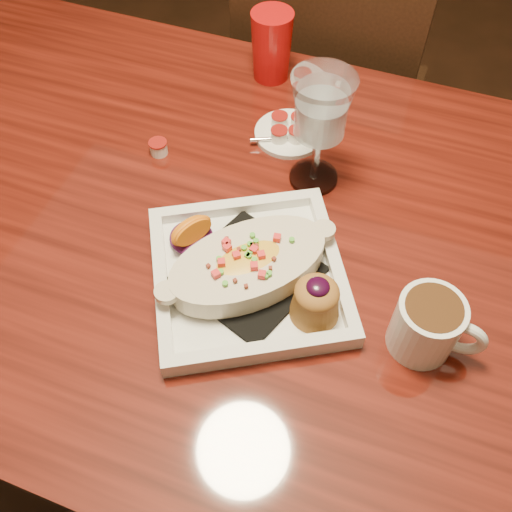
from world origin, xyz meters
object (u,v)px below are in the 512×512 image
(coffee_mug, at_px, (429,325))
(goblet, at_px, (321,113))
(red_tumbler, at_px, (272,46))
(table, at_px, (232,258))
(chair_far, at_px, (328,100))
(plate, at_px, (254,271))
(saucer, at_px, (288,132))

(coffee_mug, distance_m, goblet, 0.34)
(coffee_mug, height_order, red_tumbler, red_tumbler)
(table, bearing_deg, chair_far, 90.00)
(chair_far, xyz_separation_m, red_tumbler, (-0.06, -0.27, 0.31))
(coffee_mug, bearing_deg, chair_far, 115.50)
(plate, bearing_deg, chair_far, 65.98)
(chair_far, bearing_deg, table, 90.00)
(coffee_mug, bearing_deg, plate, 179.48)
(table, height_order, chair_far, chair_far)
(plate, distance_m, red_tumbler, 0.48)
(goblet, xyz_separation_m, saucer, (-0.07, 0.08, -0.13))
(red_tumbler, bearing_deg, saucer, -60.40)
(saucer, bearing_deg, table, -96.11)
(plate, height_order, coffee_mug, coffee_mug)
(plate, relative_size, goblet, 1.82)
(table, xyz_separation_m, red_tumbler, (-0.06, 0.36, 0.16))
(table, relative_size, coffee_mug, 12.40)
(plate, bearing_deg, coffee_mug, -32.60)
(coffee_mug, distance_m, red_tumbler, 0.60)
(chair_far, relative_size, plate, 2.58)
(plate, bearing_deg, goblet, 55.05)
(goblet, distance_m, red_tumbler, 0.29)
(plate, height_order, red_tumbler, red_tumbler)
(chair_far, distance_m, goblet, 0.63)
(chair_far, bearing_deg, red_tumbler, 76.93)
(coffee_mug, xyz_separation_m, goblet, (-0.22, 0.24, 0.09))
(goblet, bearing_deg, table, -125.65)
(table, xyz_separation_m, saucer, (0.02, 0.21, 0.11))
(table, bearing_deg, red_tumbler, 99.68)
(coffee_mug, xyz_separation_m, saucer, (-0.29, 0.32, -0.04))
(table, relative_size, red_tumbler, 11.59)
(chair_far, height_order, plate, chair_far)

